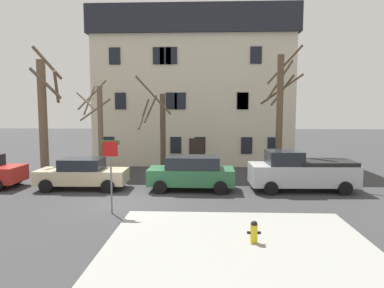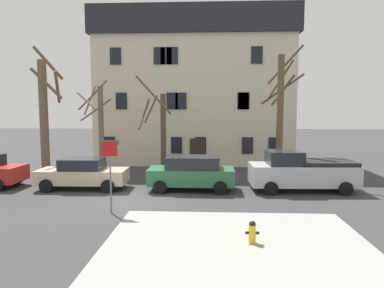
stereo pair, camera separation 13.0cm
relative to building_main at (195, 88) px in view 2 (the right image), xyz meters
name	(u,v)px [view 2 (the right image)]	position (x,y,z in m)	size (l,w,h in m)	color
ground_plane	(127,201)	(-2.56, -12.90, -5.91)	(120.00, 120.00, 0.00)	#38383A
sidewalk_slab	(240,258)	(2.03, -18.93, -5.85)	(8.12, 8.20, 0.12)	#999993
building_main	(195,88)	(0.00, 0.00, 0.00)	(15.31, 7.03, 11.63)	beige
tree_bare_near	(45,114)	(-9.31, -6.67, -1.98)	(1.63, 2.56, 7.96)	brown
tree_bare_mid	(100,127)	(-5.64, -7.09, -2.78)	(1.76, 2.85, 6.10)	brown
tree_bare_far	(161,131)	(-1.75, -7.38, -3.03)	(2.23, 2.86, 6.16)	#4C3D2D
tree_bare_end	(280,112)	(5.34, -7.68, -1.89)	(2.52, 1.82, 7.99)	brown
car_beige_sedan	(83,173)	(-5.49, -10.56, -5.09)	(4.65, 2.05, 1.63)	#C6B793
car_green_wagon	(192,173)	(0.27, -10.56, -4.99)	(4.43, 2.11, 1.77)	#2D6B42
pickup_truck_silver	(301,171)	(5.93, -10.43, -4.90)	(5.40, 2.35, 2.08)	#B7BABF
fire_hydrant	(252,231)	(2.50, -17.92, -5.43)	(0.42, 0.22, 0.68)	gold
street_sign_pole	(110,163)	(-2.77, -14.78, -3.84)	(0.76, 0.07, 2.97)	slate
bicycle_leaning	(76,171)	(-7.15, -7.36, -5.54)	(1.75, 0.18, 1.03)	black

